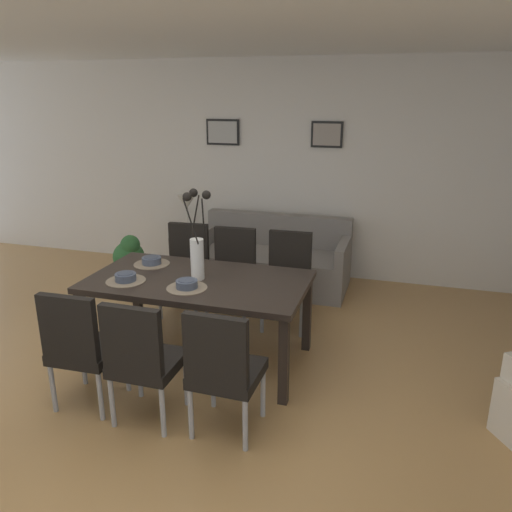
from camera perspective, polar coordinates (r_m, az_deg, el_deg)
ground_plane at (r=3.88m, az=-10.24°, el=-16.95°), size 9.00×9.00×0.00m
back_wall_panel at (r=6.31m, az=2.53°, el=9.75°), size 9.00×0.10×2.60m
ceiling_panel at (r=3.57m, az=-9.66°, el=24.81°), size 9.00×7.20×0.08m
dining_table at (r=4.21m, az=-6.54°, el=-3.51°), size 1.80×0.99×0.74m
dining_chair_near_left at (r=3.82m, az=-19.20°, el=-9.37°), size 0.45×0.45×0.92m
dining_chair_near_right at (r=5.25m, az=-7.93°, el=-0.96°), size 0.47×0.47×0.92m
dining_chair_far_left at (r=3.54m, az=-12.78°, el=-11.02°), size 0.44×0.44×0.92m
dining_chair_far_right at (r=5.05m, az=-2.69°, el=-1.59°), size 0.46×0.46×0.92m
dining_chair_mid_left at (r=3.35m, az=-3.76°, el=-12.39°), size 0.45×0.45×0.92m
dining_chair_mid_right at (r=4.92m, az=3.60°, el=-2.15°), size 0.46×0.46×0.92m
centerpiece_vase at (r=4.10m, az=-6.69°, el=1.15°), size 0.21×0.23×0.73m
placemat_near_left at (r=4.24m, az=-14.49°, el=-2.74°), size 0.32×0.32×0.01m
bowl_near_left at (r=4.23m, az=-14.53°, el=-2.27°), size 0.17×0.17×0.07m
placemat_near_right at (r=4.60m, az=-11.70°, el=-0.89°), size 0.32×0.32×0.01m
bowl_near_right at (r=4.59m, az=-11.73°, el=-0.45°), size 0.17×0.17×0.07m
placemat_far_left at (r=4.00m, az=-7.82°, el=-3.59°), size 0.32×0.32×0.01m
bowl_far_left at (r=3.98m, az=-7.84°, el=-3.09°), size 0.17×0.17×0.07m
sofa at (r=6.00m, az=1.84°, el=-0.70°), size 1.78×0.84×0.80m
side_table at (r=6.37m, az=-7.60°, el=0.08°), size 0.36×0.36×0.52m
table_lamp at (r=6.21m, az=-7.84°, el=5.65°), size 0.22×0.22×0.51m
framed_picture_left at (r=6.40m, az=-3.78°, el=13.80°), size 0.42×0.03×0.31m
framed_picture_center at (r=6.07m, az=8.01°, el=13.44°), size 0.37×0.03×0.30m
potted_plant at (r=5.99m, az=-14.12°, el=-0.37°), size 0.36×0.36×0.67m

